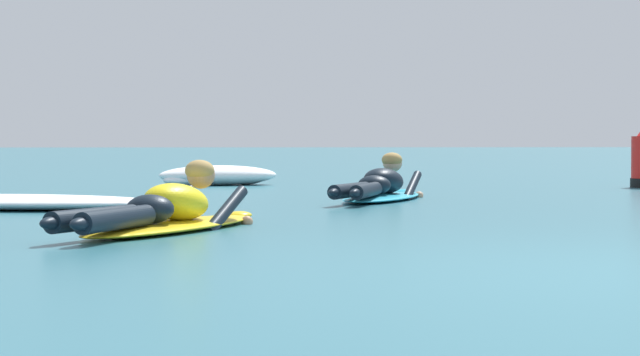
{
  "coord_description": "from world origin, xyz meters",
  "views": [
    {
      "loc": [
        -2.12,
        -5.97,
        0.66
      ],
      "look_at": [
        -1.4,
        5.11,
        0.3
      ],
      "focal_mm": 71.68,
      "sensor_mm": 36.0,
      "label": 1
    }
  ],
  "objects": [
    {
      "name": "ground_plane",
      "position": [
        0.0,
        10.0,
        0.0
      ],
      "size": [
        120.0,
        120.0,
        0.0
      ],
      "primitive_type": "plane",
      "color": "#2D6B7A"
    },
    {
      "name": "surfer_near",
      "position": [
        -2.62,
        2.94,
        0.13
      ],
      "size": [
        1.5,
        2.6,
        0.55
      ],
      "color": "yellow",
      "rests_on": "ground"
    },
    {
      "name": "surfer_far",
      "position": [
        -0.66,
        7.05,
        0.13
      ],
      "size": [
        1.34,
        2.55,
        0.55
      ],
      "color": "#2DB2D1",
      "rests_on": "ground"
    },
    {
      "name": "whitewater_front",
      "position": [
        -4.22,
        5.71,
        0.07
      ],
      "size": [
        3.1,
        1.35,
        0.14
      ],
      "color": "white",
      "rests_on": "ground"
    },
    {
      "name": "whitewater_far_band",
      "position": [
        -2.38,
        11.35,
        0.13
      ],
      "size": [
        1.73,
        1.06,
        0.27
      ],
      "color": "white",
      "rests_on": "ground"
    }
  ]
}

